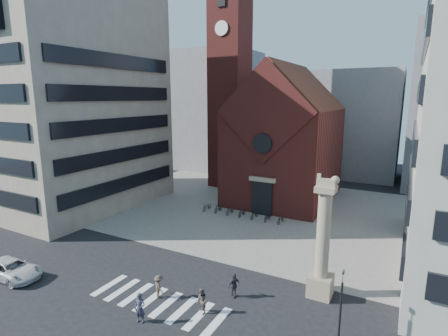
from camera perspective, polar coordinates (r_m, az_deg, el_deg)
The scene contains 22 objects.
ground at distance 28.03m, azimuth -7.58°, elevation -17.65°, with size 120.00×120.00×0.00m, color black.
piazza at distance 43.54m, azimuth 7.24°, elevation -6.77°, with size 46.00×30.00×0.05m, color gray.
zebra_crossing at distance 25.70m, azimuth -10.67°, elevation -20.68°, with size 10.20×3.20×0.01m, color white, non-canonical shape.
church at distance 47.39m, azimuth 10.12°, elevation 4.51°, with size 12.00×16.65×18.00m.
campanile at distance 53.70m, azimuth 0.97°, elevation 13.78°, with size 5.50×5.50×31.20m.
building_left at distance 48.68m, azimuth -24.58°, elevation 9.77°, with size 18.00×20.00×26.00m, color tan.
bg_block_left at distance 69.04m, azimuth -1.91°, elevation 9.34°, with size 16.00×14.00×22.00m, color gray.
bg_block_mid at distance 65.44m, azimuth 20.74°, elevation 6.73°, with size 14.00×12.00×18.00m, color gray.
lion_column at distance 25.29m, azimuth 15.79°, elevation -12.63°, with size 1.63×1.60×8.68m.
traffic_light at distance 22.03m, azimuth 18.56°, elevation -20.10°, with size 0.13×0.16×4.30m.
white_car at distance 32.16m, azimuth -31.33°, elevation -13.96°, with size 2.29×4.97×1.38m, color silver.
pedestrian_0 at distance 23.54m, azimuth -13.56°, elevation -21.36°, with size 0.70×0.46×1.93m, color #333144.
pedestrian_1 at distance 23.83m, azimuth -3.67°, elevation -20.91°, with size 0.82×0.64×1.70m, color #594B47.
pedestrian_2 at distance 25.41m, azimuth 1.64°, elevation -18.62°, with size 1.01×0.42×1.73m, color #2C2B34.
pedestrian_3 at distance 25.75m, azimuth -10.60°, elevation -18.49°, with size 1.06×0.61×1.64m, color #483A30.
scooter_0 at distance 42.82m, azimuth -2.79°, elevation -6.29°, with size 0.64×1.84×0.97m, color black.
scooter_1 at distance 42.06m, azimuth -0.94°, elevation -6.53°, with size 0.51×1.79×1.07m, color black.
scooter_2 at distance 41.37m, azimuth 0.97°, elevation -6.92°, with size 0.64×1.84×0.97m, color black.
scooter_3 at distance 40.70m, azimuth 2.96°, elevation -7.17°, with size 0.51×1.79×1.07m, color black.
scooter_4 at distance 40.11m, azimuth 5.00°, elevation -7.57°, with size 0.64×1.84×0.97m, color black.
scooter_5 at distance 39.54m, azimuth 7.12°, elevation -7.82°, with size 0.51×1.79×1.07m, color black.
scooter_6 at distance 39.06m, azimuth 9.29°, elevation -8.21°, with size 0.64×1.84×0.97m, color black.
Camera 1 is at (14.55, -19.71, 13.62)m, focal length 28.00 mm.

